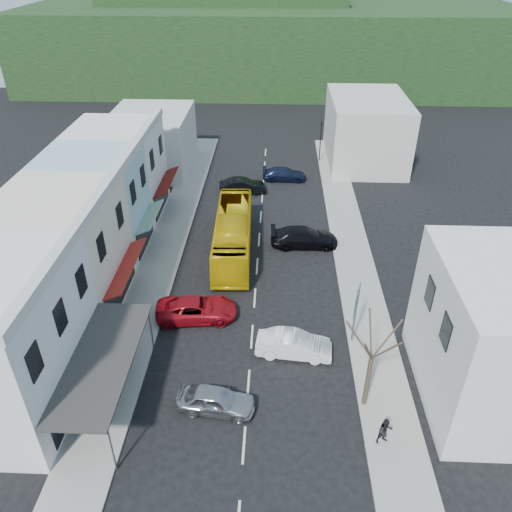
{
  "coord_description": "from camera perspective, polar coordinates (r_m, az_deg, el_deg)",
  "views": [
    {
      "loc": [
        1.28,
        -23.75,
        21.29
      ],
      "look_at": [
        0.0,
        6.0,
        2.2
      ],
      "focal_mm": 35.0,
      "sensor_mm": 36.0,
      "label": 1
    }
  ],
  "objects": [
    {
      "name": "ground",
      "position": [
        31.92,
        -0.47,
        -9.17
      ],
      "size": [
        120.0,
        120.0,
        0.0
      ],
      "primitive_type": "plane",
      "color": "black",
      "rests_on": "ground"
    },
    {
      "name": "sidewalk_left",
      "position": [
        40.82,
        -10.33,
        0.76
      ],
      "size": [
        3.0,
        52.0,
        0.15
      ],
      "primitive_type": "cube",
      "color": "gray",
      "rests_on": "ground"
    },
    {
      "name": "sidewalk_right",
      "position": [
        40.35,
        10.95,
        0.28
      ],
      "size": [
        3.0,
        52.0,
        0.15
      ],
      "primitive_type": "cube",
      "color": "gray",
      "rests_on": "ground"
    },
    {
      "name": "shopfront_row",
      "position": [
        36.27,
        -20.22,
        2.0
      ],
      "size": [
        8.25,
        30.0,
        8.0
      ],
      "color": "silver",
      "rests_on": "ground"
    },
    {
      "name": "right_building",
      "position": [
        28.96,
        27.11,
        -8.32
      ],
      "size": [
        8.0,
        9.0,
        8.0
      ],
      "primitive_type": "cube",
      "color": "silver",
      "rests_on": "ground"
    },
    {
      "name": "distant_block_left",
      "position": [
        55.56,
        -11.81,
        12.77
      ],
      "size": [
        8.0,
        10.0,
        6.0
      ],
      "primitive_type": "cube",
      "color": "#B7B2A8",
      "rests_on": "ground"
    },
    {
      "name": "distant_block_right",
      "position": [
        57.45,
        12.45,
        13.88
      ],
      "size": [
        8.0,
        12.0,
        7.0
      ],
      "primitive_type": "cube",
      "color": "#B7B2A8",
      "rests_on": "ground"
    },
    {
      "name": "hillside",
      "position": [
        90.07,
        0.75,
        23.36
      ],
      "size": [
        80.0,
        26.0,
        14.0
      ],
      "color": "black",
      "rests_on": "ground"
    },
    {
      "name": "bus",
      "position": [
        39.3,
        -2.63,
        2.47
      ],
      "size": [
        2.89,
        11.68,
        3.1
      ],
      "primitive_type": "imported",
      "rotation": [
        0.0,
        0.0,
        0.03
      ],
      "color": "#D7AD09",
      "rests_on": "ground"
    },
    {
      "name": "car_silver",
      "position": [
        27.43,
        -4.59,
        -16.13
      ],
      "size": [
        4.59,
        2.32,
        1.4
      ],
      "primitive_type": "imported",
      "rotation": [
        0.0,
        0.0,
        1.45
      ],
      "color": "#A09FA4",
      "rests_on": "ground"
    },
    {
      "name": "car_white",
      "position": [
        30.37,
        4.35,
        -10.15
      ],
      "size": [
        4.55,
        2.19,
        1.4
      ],
      "primitive_type": "imported",
      "rotation": [
        0.0,
        0.0,
        1.48
      ],
      "color": "white",
      "rests_on": "ground"
    },
    {
      "name": "car_red",
      "position": [
        33.1,
        -6.79,
        -6.08
      ],
      "size": [
        4.78,
        2.4,
        1.4
      ],
      "primitive_type": "imported",
      "rotation": [
        0.0,
        0.0,
        1.68
      ],
      "color": "maroon",
      "rests_on": "ground"
    },
    {
      "name": "car_black_near",
      "position": [
        40.64,
        5.54,
        2.05
      ],
      "size": [
        4.57,
        2.03,
        1.4
      ],
      "primitive_type": "imported",
      "rotation": [
        0.0,
        0.0,
        1.61
      ],
      "color": "black",
      "rests_on": "ground"
    },
    {
      "name": "car_black_far",
      "position": [
        49.27,
        -1.56,
        7.95
      ],
      "size": [
        4.6,
        2.37,
        1.4
      ],
      "primitive_type": "imported",
      "rotation": [
        0.0,
        0.0,
        1.7
      ],
      "color": "black",
      "rests_on": "ground"
    },
    {
      "name": "car_navy_far",
      "position": [
        52.19,
        3.27,
        9.37
      ],
      "size": [
        4.51,
        1.86,
        1.4
      ],
      "primitive_type": "imported",
      "rotation": [
        0.0,
        0.0,
        1.57
      ],
      "color": "black",
      "rests_on": "ground"
    },
    {
      "name": "pedestrian_left",
      "position": [
        33.09,
        -14.73,
        -6.45
      ],
      "size": [
        0.51,
        0.67,
        1.7
      ],
      "primitive_type": "imported",
      "rotation": [
        0.0,
        0.0,
        1.77
      ],
      "color": "black",
      "rests_on": "sidewalk_left"
    },
    {
      "name": "pedestrian_right",
      "position": [
        26.53,
        14.58,
        -18.73
      ],
      "size": [
        0.81,
        0.65,
        1.7
      ],
      "primitive_type": "imported",
      "rotation": [
        0.0,
        0.0,
        0.35
      ],
      "color": "black",
      "rests_on": "sidewalk_right"
    },
    {
      "name": "direction_sign",
      "position": [
        30.74,
        11.24,
        -6.85
      ],
      "size": [
        1.19,
        1.95,
        4.1
      ],
      "primitive_type": null,
      "rotation": [
        0.0,
        0.0,
        -0.28
      ],
      "color": "#145832",
      "rests_on": "ground"
    },
    {
      "name": "street_tree",
      "position": [
        26.23,
        13.06,
        -11.32
      ],
      "size": [
        2.76,
        2.76,
        6.87
      ],
      "primitive_type": null,
      "rotation": [
        0.0,
        0.0,
        0.14
      ],
      "color": "#35291D",
      "rests_on": "ground"
    },
    {
      "name": "traffic_signal",
      "position": [
        56.67,
        7.37,
        12.82
      ],
      "size": [
        1.04,
        1.21,
        4.61
      ],
      "primitive_type": null,
      "rotation": [
        0.0,
        0.0,
        3.49
      ],
      "color": "black",
      "rests_on": "ground"
    }
  ]
}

